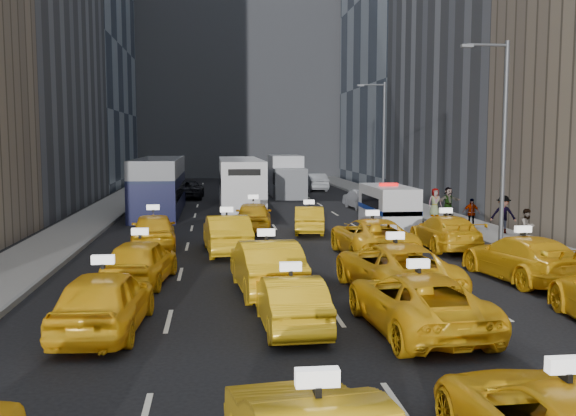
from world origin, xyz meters
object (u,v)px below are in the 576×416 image
at_px(nypd_van, 388,206).
at_px(double_decker, 159,187).
at_px(city_bus, 240,184).
at_px(box_truck, 286,176).

xyz_separation_m(nypd_van, double_decker, (-13.19, 7.53, 0.68)).
bearing_deg(double_decker, city_bus, 20.46).
xyz_separation_m(double_decker, box_truck, (9.63, 11.62, -0.05)).
relative_size(nypd_van, double_decker, 0.46).
relative_size(city_bus, box_truck, 1.74).
bearing_deg(box_truck, city_bus, -108.60).
bearing_deg(city_bus, box_truck, 70.63).
height_order(nypd_van, double_decker, double_decker).
height_order(city_bus, box_truck, city_bus).
xyz_separation_m(double_decker, city_bus, (5.35, 2.78, -0.04)).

